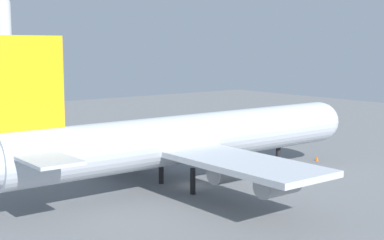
{
  "coord_description": "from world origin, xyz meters",
  "views": [
    {
      "loc": [
        -45.27,
        -57.6,
        18.71
      ],
      "look_at": [
        0.0,
        0.0,
        8.87
      ],
      "focal_mm": 52.44,
      "sensor_mm": 36.0,
      "label": 1
    }
  ],
  "objects_px": {
    "control_tower": "(3,34)",
    "safety_cone_nose": "(317,158)",
    "cargo_airplane": "(191,139)",
    "baggage_tug": "(281,138)"
  },
  "relations": [
    {
      "from": "cargo_airplane",
      "to": "control_tower",
      "type": "xyz_separation_m",
      "value": [
        16.54,
        114.56,
        15.69
      ]
    },
    {
      "from": "safety_cone_nose",
      "to": "control_tower",
      "type": "height_order",
      "value": "control_tower"
    },
    {
      "from": "baggage_tug",
      "to": "control_tower",
      "type": "distance_m",
      "value": 103.34
    },
    {
      "from": "control_tower",
      "to": "safety_cone_nose",
      "type": "bearing_deg",
      "value": -85.22
    },
    {
      "from": "cargo_airplane",
      "to": "baggage_tug",
      "type": "xyz_separation_m",
      "value": [
        33.48,
        14.79,
        -5.25
      ]
    },
    {
      "from": "cargo_airplane",
      "to": "safety_cone_nose",
      "type": "relative_size",
      "value": 75.09
    },
    {
      "from": "cargo_airplane",
      "to": "control_tower",
      "type": "bearing_deg",
      "value": 81.79
    },
    {
      "from": "cargo_airplane",
      "to": "control_tower",
      "type": "relative_size",
      "value": 1.54
    },
    {
      "from": "safety_cone_nose",
      "to": "control_tower",
      "type": "bearing_deg",
      "value": 94.78
    },
    {
      "from": "cargo_airplane",
      "to": "safety_cone_nose",
      "type": "xyz_separation_m",
      "value": [
        26.11,
        0.18,
        -5.98
      ]
    }
  ]
}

